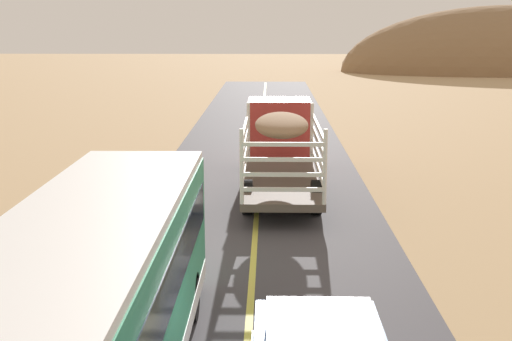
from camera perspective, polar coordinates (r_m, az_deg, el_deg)
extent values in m
cube|color=#B2332D|center=(28.03, 1.94, 3.70)|extent=(2.50, 2.20, 2.20)
cube|color=#192333|center=(27.96, 1.95, 4.61)|extent=(2.53, 1.54, 0.70)
cube|color=brown|center=(22.93, 2.10, -1.05)|extent=(2.50, 6.40, 0.24)
cylinder|color=silver|center=(25.78, -0.64, 3.22)|extent=(0.12, 0.12, 2.20)
cylinder|color=silver|center=(25.82, 4.66, 3.19)|extent=(0.12, 0.12, 2.20)
cylinder|color=silver|center=(19.61, -1.20, 0.31)|extent=(0.12, 0.12, 2.20)
cylinder|color=silver|center=(19.66, 5.75, 0.28)|extent=(0.12, 0.12, 2.20)
cube|color=silver|center=(22.82, -0.92, 0.33)|extent=(0.08, 6.30, 0.12)
cube|color=silver|center=(22.86, 5.15, 0.31)|extent=(0.08, 6.30, 0.12)
cube|color=silver|center=(19.73, 2.27, -1.59)|extent=(2.40, 0.08, 0.12)
cube|color=silver|center=(22.73, -0.93, 1.42)|extent=(0.08, 6.30, 0.12)
cube|color=silver|center=(22.77, 5.17, 1.39)|extent=(0.08, 6.30, 0.12)
cube|color=silver|center=(19.63, 2.28, -0.34)|extent=(2.40, 0.08, 0.12)
cube|color=silver|center=(22.65, -0.93, 2.51)|extent=(0.08, 6.30, 0.12)
cube|color=silver|center=(22.70, 5.19, 2.48)|extent=(0.08, 6.30, 0.12)
cube|color=silver|center=(19.54, 2.29, 0.92)|extent=(2.40, 0.08, 0.12)
cube|color=silver|center=(22.58, -0.94, 3.61)|extent=(0.08, 6.30, 0.12)
cube|color=silver|center=(22.62, 5.21, 3.58)|extent=(0.08, 6.30, 0.12)
cube|color=silver|center=(19.45, 2.30, 2.19)|extent=(2.40, 0.08, 0.12)
ellipsoid|color=#8C6B4C|center=(22.56, 2.14, 3.83)|extent=(1.75, 3.84, 0.70)
cylinder|color=black|center=(28.25, -0.29, 1.20)|extent=(0.32, 1.10, 1.10)
cylinder|color=black|center=(28.28, 4.13, 1.18)|extent=(0.32, 1.10, 1.10)
cylinder|color=black|center=(21.73, -0.72, -2.20)|extent=(0.32, 1.10, 1.10)
cylinder|color=black|center=(21.77, 5.03, -2.22)|extent=(0.32, 1.10, 1.10)
cube|color=#2D8C66|center=(11.06, -13.35, -10.91)|extent=(2.50, 10.00, 2.70)
cube|color=white|center=(10.59, -13.73, -3.77)|extent=(2.45, 9.80, 0.16)
cube|color=#192333|center=(10.89, -13.48, -8.62)|extent=(2.54, 9.20, 0.80)
cylinder|color=black|center=(14.69, -14.19, -10.07)|extent=(0.30, 1.00, 1.00)
cylinder|color=black|center=(14.28, -5.49, -10.40)|extent=(0.30, 1.00, 1.00)
ellipsoid|color=olive|center=(89.30, 20.23, 7.71)|extent=(40.56, 18.30, 15.83)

